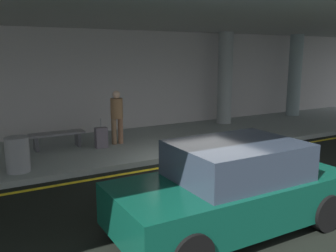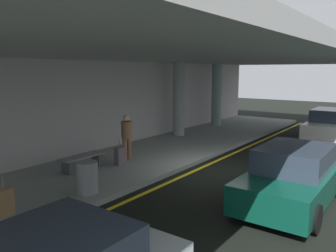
{
  "view_description": "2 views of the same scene",
  "coord_description": "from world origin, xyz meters",
  "px_view_note": "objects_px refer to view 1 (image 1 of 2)",
  "views": [
    {
      "loc": [
        -5.31,
        -7.47,
        2.93
      ],
      "look_at": [
        0.17,
        2.22,
        0.75
      ],
      "focal_mm": 39.23,
      "sensor_mm": 36.0,
      "label": 1
    },
    {
      "loc": [
        -10.13,
        -5.23,
        3.4
      ],
      "look_at": [
        0.02,
        2.12,
        1.36
      ],
      "focal_mm": 36.54,
      "sensor_mm": 36.0,
      "label": 2
    }
  ],
  "objects_px": {
    "support_column_left_mid": "(225,78)",
    "trash_bin_steel": "(18,154)",
    "support_column_center": "(295,76)",
    "suitcase_upright_secondary": "(101,138)",
    "traveler_with_luggage": "(117,114)",
    "car_dark_green": "(232,188)",
    "bench_metal": "(57,137)"
  },
  "relations": [
    {
      "from": "support_column_left_mid",
      "to": "trash_bin_steel",
      "type": "xyz_separation_m",
      "value": [
        -8.28,
        -2.66,
        -1.4
      ]
    },
    {
      "from": "support_column_center",
      "to": "suitcase_upright_secondary",
      "type": "bearing_deg",
      "value": -171.61
    },
    {
      "from": "support_column_center",
      "to": "traveler_with_luggage",
      "type": "bearing_deg",
      "value": -172.51
    },
    {
      "from": "car_dark_green",
      "to": "suitcase_upright_secondary",
      "type": "xyz_separation_m",
      "value": [
        -0.28,
        5.79,
        -0.25
      ]
    },
    {
      "from": "support_column_center",
      "to": "bench_metal",
      "type": "bearing_deg",
      "value": -175.65
    },
    {
      "from": "suitcase_upright_secondary",
      "to": "trash_bin_steel",
      "type": "height_order",
      "value": "suitcase_upright_secondary"
    },
    {
      "from": "car_dark_green",
      "to": "suitcase_upright_secondary",
      "type": "distance_m",
      "value": 5.8
    },
    {
      "from": "support_column_left_mid",
      "to": "bench_metal",
      "type": "xyz_separation_m",
      "value": [
        -6.93,
        -0.83,
        -1.47
      ]
    },
    {
      "from": "support_column_left_mid",
      "to": "suitcase_upright_secondary",
      "type": "height_order",
      "value": "support_column_left_mid"
    },
    {
      "from": "car_dark_green",
      "to": "traveler_with_luggage",
      "type": "distance_m",
      "value": 6.05
    },
    {
      "from": "traveler_with_luggage",
      "to": "trash_bin_steel",
      "type": "distance_m",
      "value": 3.49
    },
    {
      "from": "support_column_left_mid",
      "to": "trash_bin_steel",
      "type": "bearing_deg",
      "value": -162.21
    },
    {
      "from": "support_column_center",
      "to": "suitcase_upright_secondary",
      "type": "xyz_separation_m",
      "value": [
        -9.76,
        -1.44,
        -1.51
      ]
    },
    {
      "from": "car_dark_green",
      "to": "bench_metal",
      "type": "distance_m",
      "value": 6.57
    },
    {
      "from": "car_dark_green",
      "to": "traveler_with_luggage",
      "type": "height_order",
      "value": "traveler_with_luggage"
    },
    {
      "from": "car_dark_green",
      "to": "traveler_with_luggage",
      "type": "xyz_separation_m",
      "value": [
        0.33,
        6.03,
        0.4
      ]
    },
    {
      "from": "suitcase_upright_secondary",
      "to": "bench_metal",
      "type": "relative_size",
      "value": 0.56
    },
    {
      "from": "car_dark_green",
      "to": "trash_bin_steel",
      "type": "distance_m",
      "value": 5.36
    },
    {
      "from": "support_column_center",
      "to": "suitcase_upright_secondary",
      "type": "height_order",
      "value": "support_column_center"
    },
    {
      "from": "car_dark_green",
      "to": "suitcase_upright_secondary",
      "type": "height_order",
      "value": "car_dark_green"
    },
    {
      "from": "car_dark_green",
      "to": "traveler_with_luggage",
      "type": "bearing_deg",
      "value": -94.78
    },
    {
      "from": "support_column_left_mid",
      "to": "traveler_with_luggage",
      "type": "xyz_separation_m",
      "value": [
        -5.15,
        -1.2,
        -0.86
      ]
    },
    {
      "from": "car_dark_green",
      "to": "support_column_center",
      "type": "bearing_deg",
      "value": -144.3
    },
    {
      "from": "trash_bin_steel",
      "to": "car_dark_green",
      "type": "bearing_deg",
      "value": -58.61
    },
    {
      "from": "support_column_left_mid",
      "to": "trash_bin_steel",
      "type": "height_order",
      "value": "support_column_left_mid"
    },
    {
      "from": "support_column_left_mid",
      "to": "car_dark_green",
      "type": "bearing_deg",
      "value": -127.17
    },
    {
      "from": "support_column_left_mid",
      "to": "bench_metal",
      "type": "bearing_deg",
      "value": -173.16
    },
    {
      "from": "support_column_center",
      "to": "traveler_with_luggage",
      "type": "height_order",
      "value": "support_column_center"
    },
    {
      "from": "support_column_left_mid",
      "to": "trash_bin_steel",
      "type": "relative_size",
      "value": 4.29
    },
    {
      "from": "traveler_with_luggage",
      "to": "suitcase_upright_secondary",
      "type": "height_order",
      "value": "traveler_with_luggage"
    },
    {
      "from": "support_column_center",
      "to": "car_dark_green",
      "type": "distance_m",
      "value": 11.99
    },
    {
      "from": "traveler_with_luggage",
      "to": "bench_metal",
      "type": "relative_size",
      "value": 1.05
    }
  ]
}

